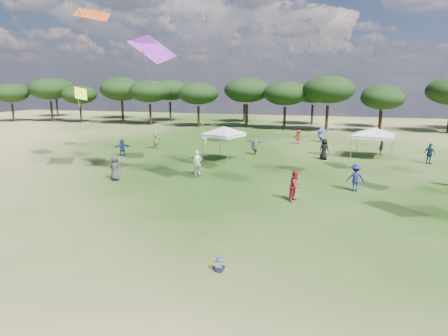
# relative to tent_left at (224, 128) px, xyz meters

# --- Properties ---
(ground) EXTENTS (140.00, 140.00, 0.00)m
(ground) POSITION_rel_tent_left_xyz_m (4.64, -20.67, -2.83)
(ground) COLOR #294715
(ground) RESTS_ON ground
(tree_line) EXTENTS (108.78, 17.63, 7.77)m
(tree_line) POSITION_rel_tent_left_xyz_m (7.03, 26.73, 2.60)
(tree_line) COLOR black
(tree_line) RESTS_ON ground
(tent_left) EXTENTS (5.28, 5.28, 3.25)m
(tent_left) POSITION_rel_tent_left_xyz_m (0.00, 0.00, 0.00)
(tent_left) COLOR gray
(tent_left) RESTS_ON ground
(tent_right) EXTENTS (6.53, 6.53, 2.96)m
(tent_right) POSITION_rel_tent_left_xyz_m (12.24, 5.08, -0.29)
(tent_right) COLOR gray
(tent_right) RESTS_ON ground
(toddler) EXTENTS (0.37, 0.42, 0.56)m
(toddler) POSITION_rel_tent_left_xyz_m (5.25, -18.49, -2.57)
(toddler) COLOR black
(toddler) RESTS_ON ground
(festival_crowd) EXTENTS (27.24, 24.30, 1.83)m
(festival_crowd) POSITION_rel_tent_left_xyz_m (3.55, 2.22, -1.99)
(festival_crowd) COLOR white
(festival_crowd) RESTS_ON ground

